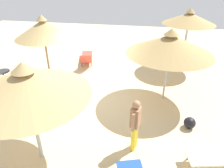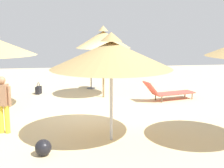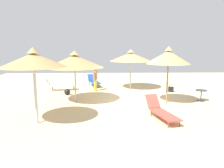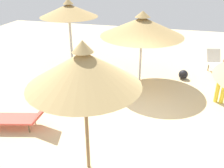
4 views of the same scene
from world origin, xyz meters
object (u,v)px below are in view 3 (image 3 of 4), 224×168
(lounge_chair_near_right, at_px, (59,85))
(parasol_umbrella_far_left, at_px, (168,57))
(side_table_round, at_px, (201,94))
(parasol_umbrella_near_left, at_px, (33,60))
(beach_ball, at_px, (67,92))
(parasol_umbrella_back, at_px, (131,57))
(lounge_chair_edge, at_px, (94,81))
(lounge_chair_center, at_px, (161,110))
(handbag, at_px, (171,89))
(parasol_umbrella_front, at_px, (75,61))
(person_standing_far_right, at_px, (95,78))

(lounge_chair_near_right, bearing_deg, parasol_umbrella_far_left, 151.78)
(side_table_round, bearing_deg, parasol_umbrella_far_left, 10.34)
(lounge_chair_near_right, xyz_separation_m, side_table_round, (-8.18, 2.98, 0.02))
(parasol_umbrella_near_left, distance_m, beach_ball, 5.32)
(parasol_umbrella_near_left, distance_m, parasol_umbrella_back, 7.95)
(lounge_chair_edge, bearing_deg, lounge_chair_center, 113.26)
(lounge_chair_center, bearing_deg, handbag, -110.68)
(parasol_umbrella_back, relative_size, beach_ball, 7.82)
(parasol_umbrella_front, height_order, parasol_umbrella_near_left, parasol_umbrella_near_left)
(parasol_umbrella_front, distance_m, side_table_round, 6.91)
(lounge_chair_center, bearing_deg, person_standing_far_right, -62.18)
(parasol_umbrella_far_left, bearing_deg, person_standing_far_right, -39.16)
(beach_ball, bearing_deg, lounge_chair_near_right, -61.00)
(parasol_umbrella_far_left, height_order, lounge_chair_center, parasol_umbrella_far_left)
(lounge_chair_edge, bearing_deg, beach_ball, 63.79)
(lounge_chair_edge, height_order, beach_ball, lounge_chair_edge)
(lounge_chair_edge, relative_size, handbag, 3.93)
(parasol_umbrella_front, xyz_separation_m, parasol_umbrella_near_left, (1.01, 3.21, 0.25))
(parasol_umbrella_far_left, xyz_separation_m, handbag, (-1.03, -2.71, -2.18))
(parasol_umbrella_front, xyz_separation_m, lounge_chair_edge, (-0.68, -4.51, -1.75))
(person_standing_far_right, bearing_deg, lounge_chair_near_right, -5.05)
(parasol_umbrella_far_left, relative_size, parasol_umbrella_near_left, 1.01)
(parasol_umbrella_back, distance_m, side_table_round, 5.21)
(person_standing_far_right, relative_size, side_table_round, 2.59)
(lounge_chair_edge, xyz_separation_m, handbag, (-5.08, 2.17, -0.21))
(parasol_umbrella_front, relative_size, parasol_umbrella_near_left, 1.03)
(lounge_chair_center, height_order, handbag, lounge_chair_center)
(beach_ball, bearing_deg, lounge_chair_edge, -116.21)
(parasol_umbrella_front, xyz_separation_m, handbag, (-5.77, -2.34, -1.96))
(parasol_umbrella_front, distance_m, parasol_umbrella_near_left, 3.37)
(beach_ball, bearing_deg, parasol_umbrella_front, 114.63)
(parasol_umbrella_near_left, height_order, parasol_umbrella_back, parasol_umbrella_near_left)
(handbag, xyz_separation_m, side_table_round, (-0.92, 2.35, 0.23))
(lounge_chair_edge, xyz_separation_m, beach_ball, (1.42, 2.89, -0.21))
(parasol_umbrella_far_left, height_order, person_standing_far_right, parasol_umbrella_far_left)
(lounge_chair_center, distance_m, lounge_chair_edge, 7.96)
(lounge_chair_near_right, bearing_deg, lounge_chair_center, 132.65)
(lounge_chair_near_right, relative_size, beach_ball, 5.66)
(parasol_umbrella_back, relative_size, lounge_chair_edge, 1.44)
(parasol_umbrella_far_left, relative_size, handbag, 5.78)
(parasol_umbrella_back, relative_size, person_standing_far_right, 1.85)
(parasol_umbrella_back, distance_m, handbag, 3.41)
(parasol_umbrella_far_left, xyz_separation_m, parasol_umbrella_back, (1.46, -3.86, -0.16))
(parasol_umbrella_far_left, bearing_deg, side_table_round, -169.66)
(lounge_chair_edge, bearing_deg, person_standing_far_right, 96.77)
(handbag, height_order, side_table_round, side_table_round)
(parasol_umbrella_front, distance_m, parasol_umbrella_back, 4.78)
(lounge_chair_center, relative_size, lounge_chair_near_right, 1.06)
(lounge_chair_center, bearing_deg, beach_ball, -44.06)
(person_standing_far_right, bearing_deg, parasol_umbrella_near_left, 72.31)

